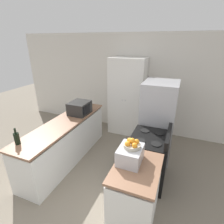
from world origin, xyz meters
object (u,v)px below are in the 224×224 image
refrigerator (158,121)px  toaster_oven (130,155)px  microwave (80,108)px  wine_bottle (17,138)px  pantry_cabinet (127,97)px  stove (148,158)px  fruit_bowl (132,144)px

refrigerator → toaster_oven: 1.56m
microwave → wine_bottle: 1.46m
toaster_oven → pantry_cabinet: bearing=108.4°
microwave → toaster_oven: bearing=-38.1°
refrigerator → toaster_oven: refrigerator is taller
pantry_cabinet → refrigerator: pantry_cabinet is taller
pantry_cabinet → stove: (0.92, -1.61, -0.56)m
stove → refrigerator: bearing=89.3°
wine_bottle → fruit_bowl: 1.81m
refrigerator → wine_bottle: bearing=-136.9°
stove → microwave: bearing=165.0°
pantry_cabinet → stove: bearing=-60.2°
stove → microwave: size_ratio=2.32×
pantry_cabinet → fruit_bowl: 2.48m
refrigerator → stove: bearing=-90.7°
wine_bottle → fruit_bowl: fruit_bowl is taller
pantry_cabinet → wine_bottle: 2.79m
stove → fruit_bowl: 1.02m
refrigerator → wine_bottle: (-1.92, -1.80, 0.15)m
stove → refrigerator: size_ratio=0.63×
toaster_oven → fruit_bowl: size_ratio=1.67×
pantry_cabinet → refrigerator: bearing=-40.9°
refrigerator → microwave: 1.71m
microwave → fruit_bowl: fruit_bowl is taller
pantry_cabinet → fruit_bowl: (0.80, -2.34, 0.14)m
microwave → toaster_oven: microwave is taller
pantry_cabinet → stove: pantry_cabinet is taller
microwave → fruit_bowl: size_ratio=2.00×
stove → refrigerator: 0.89m
microwave → wine_bottle: size_ratio=1.64×
fruit_bowl → stove: bearing=80.2°
toaster_oven → refrigerator: bearing=84.5°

